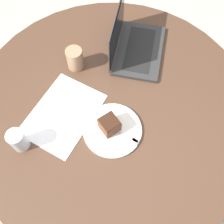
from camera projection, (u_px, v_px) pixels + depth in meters
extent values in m
plane|color=#B7AD9E|center=(112.00, 154.00, 1.87)|extent=(12.00, 12.00, 0.00)
cylinder|color=#4C3323|center=(112.00, 154.00, 1.86)|extent=(0.50, 0.50, 0.02)
cylinder|color=#4C3323|center=(112.00, 134.00, 1.53)|extent=(0.12, 0.12, 0.71)
cylinder|color=#4C3323|center=(112.00, 104.00, 1.20)|extent=(1.29, 1.29, 0.03)
cube|color=white|center=(63.00, 114.00, 1.16)|extent=(0.39, 0.31, 0.00)
cylinder|color=silver|center=(112.00, 130.00, 1.12)|extent=(0.25, 0.25, 0.01)
cube|color=brown|center=(109.00, 125.00, 1.09)|extent=(0.09, 0.09, 0.06)
cube|color=#351E13|center=(109.00, 121.00, 1.06)|extent=(0.09, 0.09, 0.00)
cube|color=silver|center=(120.00, 132.00, 1.11)|extent=(0.03, 0.17, 0.00)
cube|color=silver|center=(135.00, 141.00, 1.09)|extent=(0.03, 0.03, 0.00)
cylinder|color=#997556|center=(75.00, 59.00, 1.23)|extent=(0.08, 0.08, 0.11)
cylinder|color=silver|center=(18.00, 140.00, 1.05)|extent=(0.07, 0.07, 0.10)
cube|color=#2D2D2D|center=(139.00, 50.00, 1.31)|extent=(0.41, 0.35, 0.02)
cube|color=black|center=(139.00, 49.00, 1.30)|extent=(0.31, 0.24, 0.00)
cube|color=#2D2D2D|center=(117.00, 30.00, 1.22)|extent=(0.31, 0.16, 0.21)
cube|color=black|center=(117.00, 30.00, 1.22)|extent=(0.29, 0.15, 0.20)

